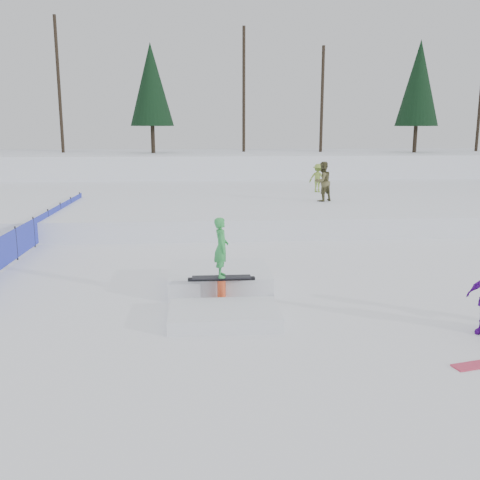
{
  "coord_description": "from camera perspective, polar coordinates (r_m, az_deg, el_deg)",
  "views": [
    {
      "loc": [
        -0.62,
        -12.56,
        4.12
      ],
      "look_at": [
        0.5,
        2.0,
        1.1
      ],
      "focal_mm": 40.0,
      "sensor_mm": 36.0,
      "label": 1
    }
  ],
  "objects": [
    {
      "name": "safety_fence",
      "position": [
        20.36,
        -21.12,
        0.79
      ],
      "size": [
        0.05,
        16.0,
        1.1
      ],
      "color": "#2A35BA",
      "rests_on": "ground"
    },
    {
      "name": "jib_rail_feature",
      "position": [
        13.43,
        -2.08,
        -4.84
      ],
      "size": [
        2.6,
        4.4,
        2.11
      ],
      "color": "white",
      "rests_on": "ground"
    },
    {
      "name": "walker_olive",
      "position": [
        25.56,
        8.81,
        6.18
      ],
      "size": [
        1.13,
        1.05,
        1.86
      ],
      "primitive_type": "imported",
      "rotation": [
        0.0,
        0.0,
        3.64
      ],
      "color": "brown",
      "rests_on": "snow_midrise"
    },
    {
      "name": "ground",
      "position": [
        13.23,
        -1.5,
        -6.46
      ],
      "size": [
        120.0,
        120.0,
        0.0
      ],
      "primitive_type": "plane",
      "color": "white"
    },
    {
      "name": "snow_berm",
      "position": [
        42.67,
        -3.6,
        7.73
      ],
      "size": [
        60.0,
        14.0,
        2.4
      ],
      "primitive_type": "cube",
      "color": "white",
      "rests_on": "ground"
    },
    {
      "name": "treeline",
      "position": [
        41.53,
        5.24,
        16.23
      ],
      "size": [
        40.24,
        4.22,
        10.5
      ],
      "color": "black",
      "rests_on": "snow_berm"
    },
    {
      "name": "snow_midrise",
      "position": [
        28.81,
        -3.14,
        4.24
      ],
      "size": [
        50.0,
        18.0,
        0.8
      ],
      "primitive_type": "cube",
      "color": "white",
      "rests_on": "ground"
    },
    {
      "name": "walker_ygreen",
      "position": [
        29.39,
        8.3,
        6.56
      ],
      "size": [
        1.13,
        0.99,
        1.52
      ],
      "primitive_type": "imported",
      "rotation": [
        0.0,
        0.0,
        2.6
      ],
      "color": "#81A13B",
      "rests_on": "snow_midrise"
    }
  ]
}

